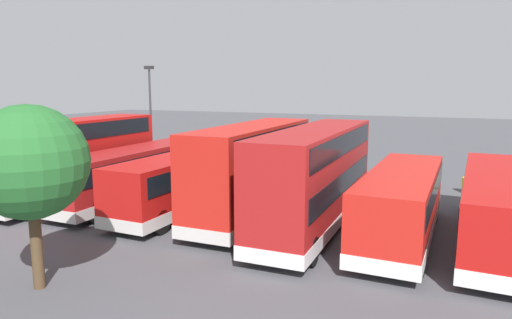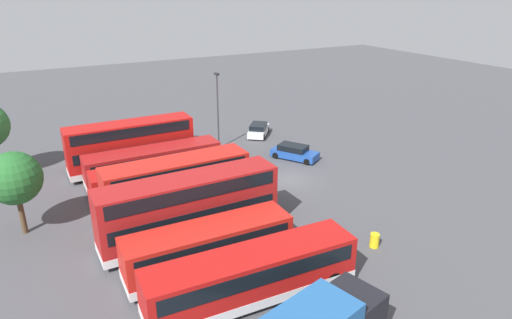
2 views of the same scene
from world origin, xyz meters
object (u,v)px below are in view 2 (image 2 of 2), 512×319
object	(u,v)px
bus_double_decker_fourth	(178,187)
car_small_green	(294,152)
bus_single_deck_sixth	(154,163)
waste_bin_yellow	(374,240)
bus_single_deck_near_end	(253,275)
lamp_post_tall	(218,105)
bus_double_decker_seventh	(131,145)
bus_single_deck_second	(209,247)
bus_single_deck_fifth	(165,179)
car_hatchback_silver	(259,130)
bus_double_decker_third	(190,207)
bus_single_deck_far_end	(131,140)

from	to	relation	value
bus_double_decker_fourth	car_small_green	distance (m)	15.24
bus_single_deck_sixth	waste_bin_yellow	bearing A→B (deg)	-151.59
bus_single_deck_near_end	bus_single_deck_sixth	bearing A→B (deg)	-0.31
car_small_green	lamp_post_tall	bearing A→B (deg)	38.68
bus_double_decker_seventh	waste_bin_yellow	xyz separation A→B (m)	(-20.69, -10.44, -1.97)
bus_single_deck_near_end	bus_single_deck_second	world-z (taller)	same
bus_double_decker_seventh	lamp_post_tall	distance (m)	9.77
bus_double_decker_fourth	bus_single_deck_fifth	world-z (taller)	bus_double_decker_fourth
car_small_green	bus_single_deck_sixth	bearing A→B (deg)	83.53
car_hatchback_silver	bus_double_decker_third	bearing A→B (deg)	139.57
bus_double_decker_third	bus_single_deck_far_end	xyz separation A→B (m)	(17.98, -0.58, -0.83)
bus_single_deck_fifth	bus_single_deck_second	bearing A→B (deg)	175.92
bus_single_deck_second	bus_single_deck_far_end	xyz separation A→B (m)	(21.73, -0.85, 0.00)
bus_single_deck_far_end	lamp_post_tall	distance (m)	9.32
bus_single_deck_far_end	waste_bin_yellow	bearing A→B (deg)	-158.66
bus_double_decker_third	car_small_green	distance (m)	17.11
car_hatchback_silver	lamp_post_tall	bearing A→B (deg)	105.82
bus_single_deck_sixth	bus_single_deck_near_end	bearing A→B (deg)	179.69
bus_single_deck_second	bus_single_deck_fifth	bearing A→B (deg)	-4.08
car_small_green	bus_single_deck_near_end	bearing A→B (deg)	140.76
bus_single_deck_second	bus_single_deck_fifth	world-z (taller)	same
bus_single_deck_second	waste_bin_yellow	distance (m)	10.87
bus_double_decker_fourth	bus_single_deck_fifth	size ratio (longest dim) A/B	0.93
waste_bin_yellow	bus_single_deck_sixth	bearing A→B (deg)	28.41
bus_single_deck_fifth	bus_single_deck_sixth	distance (m)	3.85
bus_single_deck_fifth	bus_single_deck_sixth	bearing A→B (deg)	-4.43
bus_single_deck_second	bus_double_decker_fourth	bearing A→B (deg)	-5.04
bus_single_deck_sixth	bus_double_decker_seventh	world-z (taller)	bus_double_decker_seventh
bus_single_deck_far_end	bus_double_decker_fourth	bearing A→B (deg)	179.10
lamp_post_tall	car_hatchback_silver	bearing A→B (deg)	-74.18
car_hatchback_silver	bus_single_deck_sixth	bearing A→B (deg)	115.07
bus_double_decker_fourth	car_small_green	world-z (taller)	bus_double_decker_fourth
car_hatchback_silver	bus_single_deck_fifth	bearing A→B (deg)	126.02
bus_single_deck_sixth	car_small_green	bearing A→B (deg)	-96.47
car_hatchback_silver	waste_bin_yellow	world-z (taller)	car_hatchback_silver
bus_double_decker_third	lamp_post_tall	xyz separation A→B (m)	(15.71, -9.11, 2.18)
bus_single_deck_far_end	bus_double_decker_seventh	bearing A→B (deg)	167.43
bus_double_decker_seventh	car_small_green	world-z (taller)	bus_double_decker_seventh
bus_single_deck_sixth	waste_bin_yellow	size ratio (longest dim) A/B	12.26
bus_double_decker_seventh	bus_single_deck_far_end	size ratio (longest dim) A/B	0.98
car_hatchback_silver	lamp_post_tall	world-z (taller)	lamp_post_tall
bus_single_deck_near_end	car_small_green	size ratio (longest dim) A/B	2.46
bus_single_deck_near_end	car_small_green	world-z (taller)	bus_single_deck_near_end
bus_double_decker_fourth	bus_double_decker_seventh	distance (m)	10.81
bus_single_deck_fifth	car_small_green	world-z (taller)	bus_single_deck_fifth
bus_single_deck_sixth	car_small_green	distance (m)	13.61
bus_single_deck_second	waste_bin_yellow	xyz separation A→B (m)	(-2.80, -10.44, -1.14)
bus_single_deck_near_end	car_small_green	distance (m)	21.51
bus_double_decker_third	car_hatchback_silver	world-z (taller)	bus_double_decker_third
bus_single_deck_second	car_small_green	world-z (taller)	bus_single_deck_second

